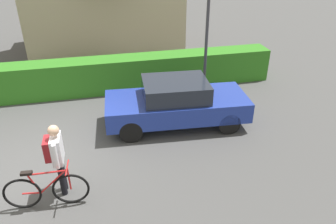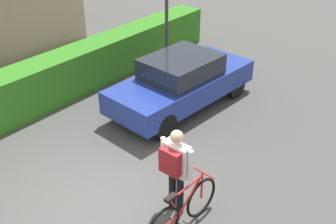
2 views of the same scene
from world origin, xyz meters
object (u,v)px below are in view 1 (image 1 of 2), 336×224
Objects in this scene: bicycle at (47,190)px; street_lamp at (208,16)px; person_rider at (56,153)px; parked_car_near at (176,103)px.

street_lamp is (4.81, 4.27, 2.35)m from bicycle.
street_lamp reaches higher than person_rider.
bicycle is 0.77m from person_rider.
person_rider reaches higher than bicycle.
street_lamp is (4.55, 3.89, 1.72)m from person_rider.
person_rider is 0.40× the size of street_lamp.
bicycle is 0.40× the size of street_lamp.
person_rider is at bearing -139.43° from street_lamp.
person_rider is at bearing -144.34° from parked_car_near.
bicycle is at bearing -142.30° from parked_car_near.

